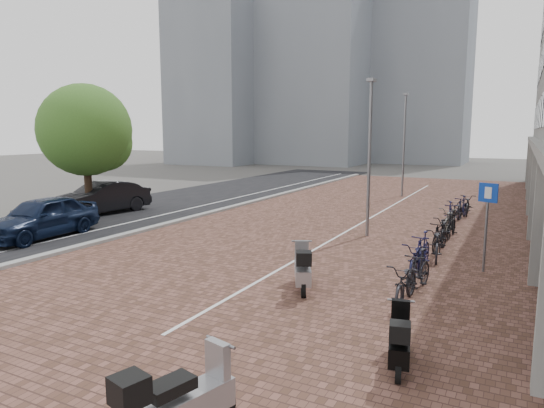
# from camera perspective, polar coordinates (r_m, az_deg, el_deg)

# --- Properties ---
(ground) EXTENTS (140.00, 140.00, 0.00)m
(ground) POSITION_cam_1_polar(r_m,az_deg,el_deg) (13.63, -11.76, -8.77)
(ground) COLOR #474442
(ground) RESTS_ON ground
(plaza_brick) EXTENTS (14.50, 42.00, 0.04)m
(plaza_brick) POSITION_cam_1_polar(r_m,az_deg,el_deg) (23.29, 11.20, -1.52)
(plaza_brick) COLOR brown
(plaza_brick) RESTS_ON ground
(street_asphalt) EXTENTS (8.00, 50.00, 0.03)m
(street_asphalt) POSITION_cam_1_polar(r_m,az_deg,el_deg) (28.31, -10.71, 0.25)
(street_asphalt) COLOR black
(street_asphalt) RESTS_ON ground
(curb) EXTENTS (0.35, 42.00, 0.14)m
(curb) POSITION_cam_1_polar(r_m,az_deg,el_deg) (26.10, -3.93, -0.17)
(curb) COLOR gray
(curb) RESTS_ON ground
(lane_line) EXTENTS (0.12, 44.00, 0.00)m
(lane_line) POSITION_cam_1_polar(r_m,az_deg,el_deg) (27.13, -7.37, 0.01)
(lane_line) COLOR white
(lane_line) RESTS_ON street_asphalt
(parking_line) EXTENTS (0.10, 30.00, 0.00)m
(parking_line) POSITION_cam_1_polar(r_m,az_deg,el_deg) (23.23, 11.68, -1.50)
(parking_line) COLOR white
(parking_line) RESTS_ON plaza_brick
(bg_towers) EXTENTS (33.00, 23.00, 32.00)m
(bg_towers) POSITION_cam_1_polar(r_m,az_deg,el_deg) (63.97, 6.49, 17.43)
(bg_towers) COLOR gray
(bg_towers) RESTS_ON ground
(car_navy) EXTENTS (2.18, 4.75, 1.58)m
(car_navy) POSITION_cam_1_polar(r_m,az_deg,el_deg) (20.36, -25.50, -1.41)
(car_navy) COLOR black
(car_navy) RESTS_ON ground
(car_dark) EXTENTS (2.40, 4.99, 1.58)m
(car_dark) POSITION_cam_1_polar(r_m,az_deg,el_deg) (25.17, -19.34, 0.69)
(car_dark) COLOR black
(car_dark) RESTS_ON ground
(scooter_front) EXTENTS (1.23, 1.78, 1.18)m
(scooter_front) POSITION_cam_1_polar(r_m,az_deg,el_deg) (12.43, 3.61, -7.46)
(scooter_front) COLOR #9C9BA0
(scooter_front) RESTS_ON ground
(scooter_mid) EXTENTS (0.78, 1.59, 1.05)m
(scooter_mid) POSITION_cam_1_polar(r_m,az_deg,el_deg) (8.81, 14.76, -15.07)
(scooter_mid) COLOR black
(scooter_mid) RESTS_ON ground
(scooter_back) EXTENTS (1.01, 1.88, 1.23)m
(scooter_back) POSITION_cam_1_polar(r_m,az_deg,el_deg) (6.76, -10.57, -21.76)
(scooter_back) COLOR #98989D
(scooter_back) RESTS_ON ground
(parking_sign) EXTENTS (0.51, 0.24, 2.58)m
(parking_sign) POSITION_cam_1_polar(r_m,az_deg,el_deg) (14.93, 23.95, -0.93)
(parking_sign) COLOR slate
(parking_sign) RESTS_ON ground
(lamp_near) EXTENTS (0.12, 0.12, 5.88)m
(lamp_near) POSITION_cam_1_polar(r_m,az_deg,el_deg) (18.67, 11.36, 5.08)
(lamp_near) COLOR slate
(lamp_near) RESTS_ON ground
(lamp_far) EXTENTS (0.12, 0.12, 6.23)m
(lamp_far) POSITION_cam_1_polar(r_m,az_deg,el_deg) (30.88, 15.24, 6.58)
(lamp_far) COLOR gray
(lamp_far) RESTS_ON ground
(street_tree) EXTENTS (4.26, 4.26, 6.20)m
(street_tree) POSITION_cam_1_polar(r_m,az_deg,el_deg) (24.37, -20.72, 7.83)
(street_tree) COLOR #382619
(street_tree) RESTS_ON ground
(bike_row) EXTENTS (1.20, 15.80, 1.05)m
(bike_row) POSITION_cam_1_polar(r_m,az_deg,el_deg) (18.45, 19.59, -2.88)
(bike_row) COLOR black
(bike_row) RESTS_ON ground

